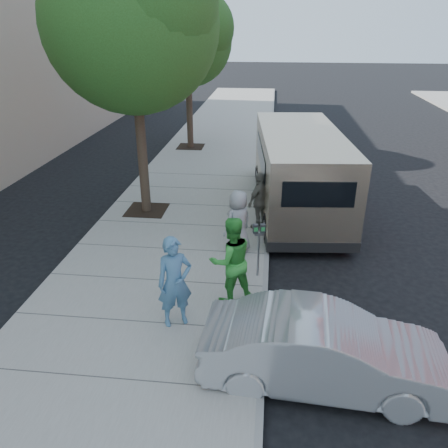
% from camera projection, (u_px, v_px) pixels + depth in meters
% --- Properties ---
extents(ground, '(120.00, 120.00, 0.00)m').
position_uv_depth(ground, '(210.00, 256.00, 11.13)').
color(ground, black).
rests_on(ground, ground).
extents(sidewalk, '(5.00, 60.00, 0.15)m').
position_uv_depth(sidewalk, '(171.00, 251.00, 11.20)').
color(sidewalk, gray).
rests_on(sidewalk, ground).
extents(curb_face, '(0.12, 60.00, 0.16)m').
position_uv_depth(curb_face, '(267.00, 256.00, 10.96)').
color(curb_face, gray).
rests_on(curb_face, ground).
extents(tree_near, '(4.62, 4.60, 7.53)m').
position_uv_depth(tree_near, '(133.00, 17.00, 11.19)').
color(tree_near, black).
rests_on(tree_near, sidewalk).
extents(tree_far, '(3.92, 3.80, 6.49)m').
position_uv_depth(tree_far, '(188.00, 36.00, 18.32)').
color(tree_far, black).
rests_on(tree_far, sidewalk).
extents(parking_meter, '(0.28, 0.15, 1.29)m').
position_uv_depth(parking_meter, '(259.00, 239.00, 9.61)').
color(parking_meter, gray).
rests_on(parking_meter, sidewalk).
extents(van, '(2.83, 6.94, 2.51)m').
position_uv_depth(van, '(298.00, 170.00, 13.25)').
color(van, '#CAB291').
rests_on(van, ground).
extents(sedan, '(4.04, 1.62, 1.30)m').
position_uv_depth(sedan, '(325.00, 351.00, 6.96)').
color(sedan, '#A6AAAD').
rests_on(sedan, ground).
extents(person_officer, '(0.78, 0.68, 1.81)m').
position_uv_depth(person_officer, '(175.00, 282.00, 8.06)').
color(person_officer, teal).
rests_on(person_officer, sidewalk).
extents(person_green_shirt, '(1.12, 1.02, 1.86)m').
position_uv_depth(person_green_shirt, '(231.00, 260.00, 8.74)').
color(person_green_shirt, green).
rests_on(person_green_shirt, sidewalk).
extents(person_gray_shirt, '(0.93, 0.93, 1.63)m').
position_uv_depth(person_gray_shirt, '(238.00, 222.00, 10.70)').
color(person_gray_shirt, '#949597').
rests_on(person_gray_shirt, sidewalk).
extents(person_striped_polo, '(0.89, 1.00, 1.63)m').
position_uv_depth(person_striped_polo, '(260.00, 201.00, 11.97)').
color(person_striped_polo, slate).
rests_on(person_striped_polo, sidewalk).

